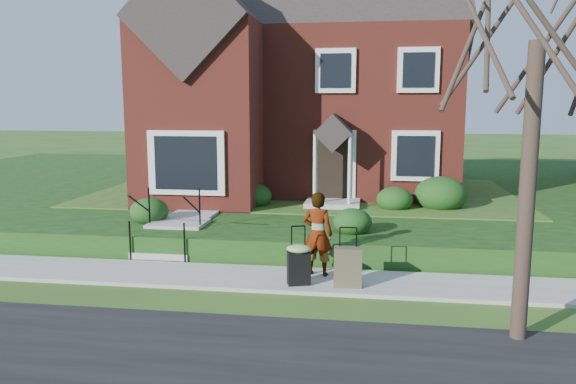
% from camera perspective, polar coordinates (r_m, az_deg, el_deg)
% --- Properties ---
extents(ground, '(120.00, 120.00, 0.00)m').
position_cam_1_polar(ground, '(11.84, -3.13, -8.93)').
color(ground, '#2D5119').
rests_on(ground, ground).
extents(sidewalk, '(60.00, 1.60, 0.08)m').
position_cam_1_polar(sidewalk, '(11.83, -3.13, -8.74)').
color(sidewalk, '#9E9B93').
rests_on(sidewalk, ground).
extents(terrace, '(44.00, 20.00, 0.60)m').
position_cam_1_polar(terrace, '(22.26, 12.70, 0.13)').
color(terrace, '#10390F').
rests_on(terrace, ground).
extents(walkway, '(1.20, 6.00, 0.06)m').
position_cam_1_polar(walkway, '(17.00, -8.09, -1.31)').
color(walkway, '#9E9B93').
rests_on(walkway, terrace).
extents(main_house, '(10.40, 10.20, 9.40)m').
position_cam_1_polar(main_house, '(20.86, 1.53, 13.44)').
color(main_house, maroon).
rests_on(main_house, terrace).
extents(front_steps, '(1.40, 2.02, 1.50)m').
position_cam_1_polar(front_steps, '(14.09, -11.68, -4.18)').
color(front_steps, '#9E9B93').
rests_on(front_steps, ground).
extents(foundation_shrubs, '(9.71, 4.73, 1.05)m').
position_cam_1_polar(foundation_shrubs, '(16.20, 2.55, -0.27)').
color(foundation_shrubs, '#173810').
rests_on(foundation_shrubs, terrace).
extents(woman, '(0.71, 0.53, 1.76)m').
position_cam_1_polar(woman, '(11.70, 3.03, -4.25)').
color(woman, '#999999').
rests_on(woman, sidewalk).
extents(suitcase_black, '(0.59, 0.53, 1.18)m').
position_cam_1_polar(suitcase_black, '(11.17, 1.11, -7.13)').
color(suitcase_black, black).
rests_on(suitcase_black, sidewalk).
extents(suitcase_olive, '(0.56, 0.33, 1.18)m').
position_cam_1_polar(suitcase_olive, '(11.14, 6.09, -7.57)').
color(suitcase_olive, '#4C4732').
rests_on(suitcase_olive, sidewalk).
extents(tree_verge, '(4.97, 4.97, 7.09)m').
position_cam_1_polar(tree_verge, '(9.16, 24.19, 16.52)').
color(tree_verge, '#48372B').
rests_on(tree_verge, ground).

